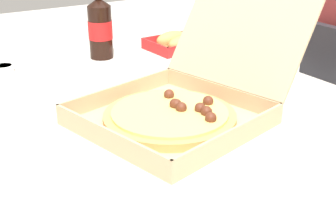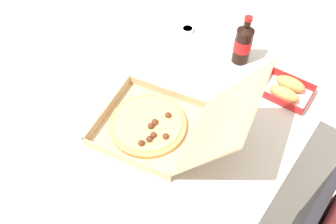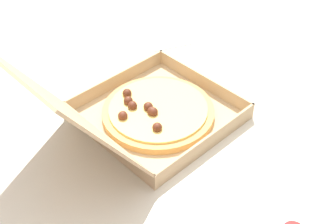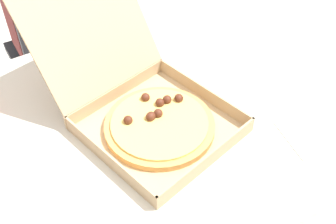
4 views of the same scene
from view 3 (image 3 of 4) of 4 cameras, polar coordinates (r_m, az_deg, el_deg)
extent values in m
cube|color=silver|center=(1.09, -2.69, -3.34)|extent=(1.34, 0.88, 0.03)
cylinder|color=#B7B7BC|center=(1.86, -1.43, 3.92)|extent=(0.05, 0.05, 0.68)
cube|color=tan|center=(1.12, -1.26, -0.48)|extent=(0.41, 0.41, 0.01)
cube|color=tan|center=(1.20, 4.57, 4.01)|extent=(0.33, 0.08, 0.04)
cube|color=tan|center=(1.02, 5.16, -3.95)|extent=(0.08, 0.33, 0.04)
cube|color=tan|center=(1.21, -6.72, 4.10)|extent=(0.08, 0.33, 0.04)
cube|color=tan|center=(1.03, -8.10, -3.78)|extent=(0.33, 0.08, 0.04)
cube|color=tan|center=(0.89, -13.87, 0.85)|extent=(0.37, 0.26, 0.29)
cylinder|color=tan|center=(1.11, -1.27, -0.02)|extent=(0.28, 0.28, 0.02)
cylinder|color=#EAC666|center=(1.10, -1.28, 0.46)|extent=(0.25, 0.25, 0.01)
sphere|color=#562819|center=(1.12, -5.34, 1.40)|extent=(0.02, 0.02, 0.02)
sphere|color=#562819|center=(1.08, -1.94, 0.01)|extent=(0.02, 0.02, 0.02)
sphere|color=#562819|center=(1.08, -5.88, -0.49)|extent=(0.02, 0.02, 0.02)
sphere|color=#562819|center=(1.04, -1.40, -2.00)|extent=(0.02, 0.02, 0.02)
sphere|color=#562819|center=(1.08, -2.09, 0.09)|extent=(0.02, 0.02, 0.02)
sphere|color=#562819|center=(1.14, -5.33, 2.45)|extent=(0.02, 0.02, 0.02)
sphere|color=#562819|center=(1.10, -4.43, 0.91)|extent=(0.02, 0.02, 0.02)
sphere|color=#562819|center=(1.10, -2.58, 0.69)|extent=(0.02, 0.02, 0.02)
cube|color=white|center=(1.46, -0.95, 10.37)|extent=(0.23, 0.19, 0.00)
camera|label=1|loc=(1.75, 0.07, 29.93)|focal=48.27mm
camera|label=2|loc=(1.30, -50.39, 42.85)|focal=36.01mm
camera|label=4|loc=(1.13, 50.08, 32.84)|focal=45.56mm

